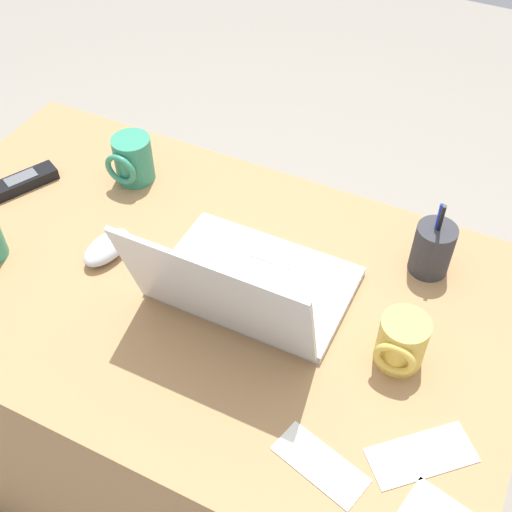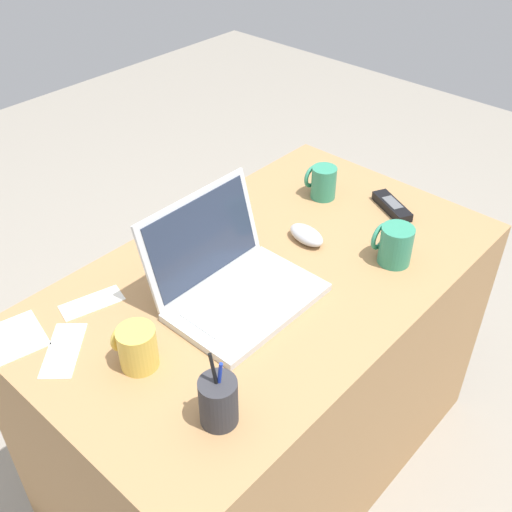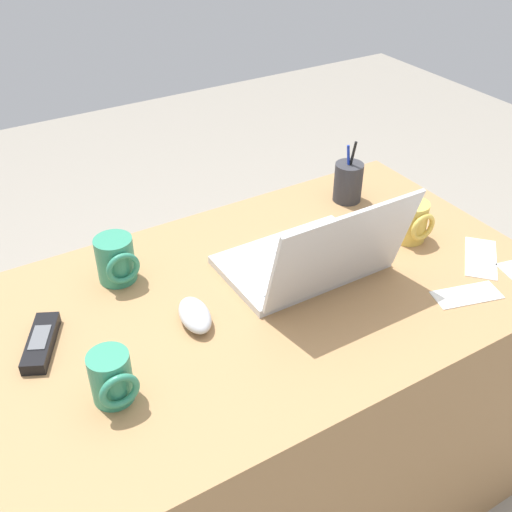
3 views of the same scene
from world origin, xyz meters
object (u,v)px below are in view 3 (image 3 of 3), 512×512
Objects in this scene: coffee_mug_spare at (116,260)px; coffee_mug_white at (410,221)px; laptop at (313,258)px; coffee_mug_tall at (112,378)px; computer_mouse at (195,315)px; pen_holder at (348,182)px; cordless_phone at (41,342)px.

coffee_mug_white is at bearing 162.93° from coffee_mug_spare.
coffee_mug_tall is (0.49, 0.11, 0.00)m from laptop.
computer_mouse is 0.64× the size of pen_holder.
coffee_mug_white is 1.00× the size of coffee_mug_tall.
laptop is 0.35m from pen_holder.
computer_mouse is 0.23m from coffee_mug_tall.
coffee_mug_white is at bearing -171.27° from coffee_mug_tall.
pen_holder is at bearing -148.81° from computer_mouse.
pen_holder is (-0.27, -0.22, 0.01)m from laptop.
coffee_mug_white reaches higher than cordless_phone.
coffee_mug_tall is 0.21m from cordless_phone.
cordless_phone is (0.85, -0.07, -0.04)m from coffee_mug_white.
laptop is 0.57m from cordless_phone.
coffee_mug_white is at bearing 92.86° from pen_holder.
coffee_mug_spare is at bearing -111.55° from coffee_mug_tall.
pen_holder reaches higher than coffee_mug_white.
cordless_phone is (0.28, -0.09, -0.01)m from computer_mouse.
coffee_mug_white is 0.56× the size of pen_holder.
computer_mouse reaches higher than cordless_phone.
pen_holder reaches higher than cordless_phone.
computer_mouse is at bearing 22.71° from pen_holder.
laptop is at bearing 150.82° from coffee_mug_spare.
pen_holder is (-0.83, -0.15, 0.04)m from cordless_phone.
cordless_phone is 0.89× the size of pen_holder.
laptop reaches higher than coffee_mug_tall.
pen_holder is (-0.56, -0.23, 0.03)m from computer_mouse.
pen_holder is at bearing -140.39° from laptop.
coffee_mug_white is (-0.57, -0.01, 0.03)m from computer_mouse.
laptop is 3.15× the size of computer_mouse.
coffee_mug_spare is 0.24m from cordless_phone.
computer_mouse is 0.72× the size of cordless_phone.
computer_mouse is 1.14× the size of coffee_mug_tall.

